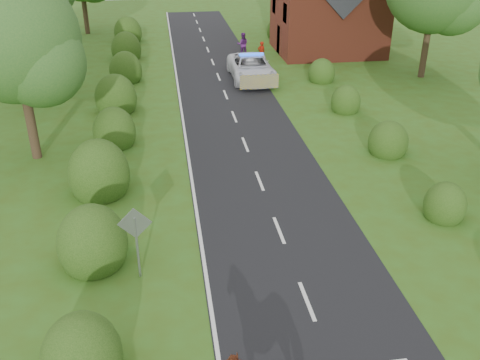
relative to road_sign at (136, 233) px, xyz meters
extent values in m
plane|color=#3B5515|center=(5.00, -2.00, -1.65)|extent=(120.00, 120.00, 0.00)
cube|color=black|center=(5.00, 13.00, -1.64)|extent=(6.00, 70.00, 0.02)
cube|color=white|center=(5.00, -2.00, -1.63)|extent=(0.12, 1.80, 0.01)
cube|color=white|center=(5.00, 2.00, -1.63)|extent=(0.12, 1.80, 0.01)
cube|color=white|center=(5.00, 6.00, -1.63)|extent=(0.12, 1.80, 0.01)
cube|color=white|center=(5.00, 10.00, -1.63)|extent=(0.12, 1.80, 0.01)
cube|color=white|center=(5.00, 14.00, -1.63)|extent=(0.12, 1.80, 0.01)
cube|color=white|center=(5.00, 18.00, -1.63)|extent=(0.12, 1.80, 0.01)
cube|color=white|center=(5.00, 22.00, -1.63)|extent=(0.12, 1.80, 0.01)
cube|color=white|center=(5.00, 26.00, -1.63)|extent=(0.12, 1.80, 0.01)
cube|color=white|center=(5.00, 30.00, -1.63)|extent=(0.12, 1.80, 0.01)
cube|color=white|center=(5.00, 34.00, -1.63)|extent=(0.12, 1.80, 0.01)
cube|color=white|center=(5.00, 38.00, -1.63)|extent=(0.12, 1.80, 0.01)
cube|color=white|center=(5.00, 42.00, -1.63)|extent=(0.12, 1.80, 0.01)
cube|color=white|center=(5.00, 46.00, -1.63)|extent=(0.12, 1.80, 0.01)
cube|color=white|center=(2.10, 13.00, -1.63)|extent=(0.12, 70.00, 0.01)
ellipsoid|color=#1C4310|center=(-1.30, -4.00, -0.99)|extent=(2.00, 2.10, 2.40)
ellipsoid|color=#1C4310|center=(-1.50, 1.00, -0.91)|extent=(2.30, 2.41, 2.70)
ellipsoid|color=#1C4310|center=(-1.70, 6.00, -0.83)|extent=(2.50, 2.62, 3.00)
ellipsoid|color=#1C4310|center=(-1.40, 11.00, -0.97)|extent=(2.10, 2.20, 2.50)
ellipsoid|color=#1C4310|center=(-1.60, 16.00, -0.88)|extent=(2.40, 2.52, 2.80)
ellipsoid|color=#1C4310|center=(-1.30, 22.00, -0.94)|extent=(2.20, 2.31, 2.60)
ellipsoid|color=#1C4310|center=(-1.50, 28.00, -0.91)|extent=(2.30, 2.41, 2.70)
ellipsoid|color=#1C4310|center=(-1.60, 34.00, -0.88)|extent=(2.40, 2.52, 2.80)
ellipsoid|color=#1C4310|center=(11.40, 2.00, -1.13)|extent=(1.60, 1.68, 1.90)
ellipsoid|color=#1C4310|center=(11.60, 8.00, -1.08)|extent=(1.90, 2.00, 2.10)
ellipsoid|color=#1C4310|center=(11.50, 14.00, -1.10)|extent=(1.70, 1.78, 2.00)
ellipsoid|color=#1C4310|center=(11.80, 20.00, -1.10)|extent=(1.80, 1.89, 2.00)
ellipsoid|color=#1C4310|center=(11.60, 34.00, -1.10)|extent=(1.70, 1.78, 2.00)
cylinder|color=#332316|center=(-5.00, 10.00, 0.33)|extent=(0.44, 0.44, 3.96)
sphere|color=#295A22|center=(-5.00, 10.00, 3.93)|extent=(5.60, 5.60, 5.60)
sphere|color=#48722B|center=(-4.02, 9.44, 3.03)|extent=(3.92, 3.92, 3.92)
cylinder|color=#332316|center=(-6.50, 18.00, 0.22)|extent=(0.44, 0.44, 3.74)
sphere|color=#295A22|center=(-6.50, 18.00, 3.62)|extent=(5.60, 5.60, 5.60)
sphere|color=#48722B|center=(-5.52, 17.44, 2.77)|extent=(3.92, 3.92, 3.92)
cylinder|color=#332316|center=(-8.00, 28.00, 0.77)|extent=(0.44, 0.44, 4.84)
cylinder|color=#332316|center=(-5.50, 38.00, 0.44)|extent=(0.44, 0.44, 4.18)
cylinder|color=#332316|center=(19.00, 20.00, 0.55)|extent=(0.44, 0.44, 4.40)
sphere|color=#48722B|center=(20.12, 19.36, 3.55)|extent=(4.48, 4.48, 4.48)
cylinder|color=#332316|center=(14.00, 36.00, 0.33)|extent=(0.44, 0.44, 3.96)
cylinder|color=gray|center=(0.00, 0.00, -0.55)|extent=(0.08, 0.08, 2.20)
cube|color=gray|center=(0.00, 0.00, 0.35)|extent=(1.06, 0.04, 1.06)
cube|color=maroon|center=(14.50, 28.00, 1.10)|extent=(8.00, 7.00, 5.50)
imported|color=silver|center=(7.16, 21.08, -0.83)|extent=(2.76, 5.97, 1.66)
cube|color=yellow|center=(7.16, 18.07, -0.91)|extent=(2.47, 0.06, 0.91)
cube|color=blue|center=(7.16, 21.08, 0.08)|extent=(1.65, 0.28, 0.14)
imported|color=maroon|center=(8.65, 25.38, -0.86)|extent=(0.66, 0.52, 1.59)
imported|color=#581F67|center=(7.57, 27.64, -0.74)|extent=(0.95, 0.78, 1.82)
camera|label=1|loc=(1.14, -14.22, 8.98)|focal=40.00mm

